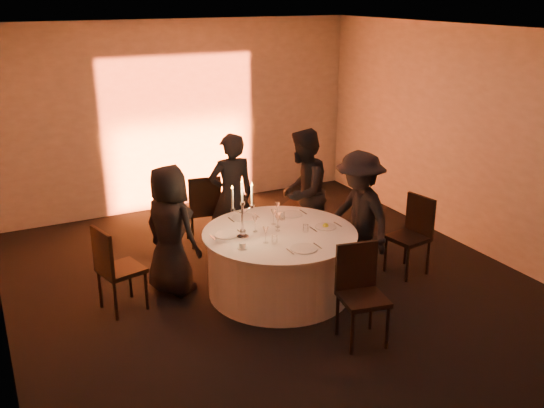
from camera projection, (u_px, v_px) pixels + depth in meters
name	position (u px, v px, depth m)	size (l,w,h in m)	color
floor	(280.00, 291.00, 7.26)	(7.00, 7.00, 0.00)	black
ceiling	(281.00, 32.00, 6.25)	(7.00, 7.00, 0.00)	silver
wall_back	(179.00, 116.00, 9.70)	(7.00, 7.00, 0.00)	#AEAAA2
wall_front	(537.00, 312.00, 3.81)	(7.00, 7.00, 0.00)	#AEAAA2
wall_right	(480.00, 143.00, 8.03)	(7.00, 7.00, 0.00)	#AEAAA2
uplighter_fixture	(190.00, 207.00, 9.93)	(0.25, 0.12, 0.10)	black
banquet_table	(280.00, 262.00, 7.13)	(1.80, 1.80, 0.77)	black
chair_left	(114.00, 265.00, 6.64)	(0.53, 0.53, 1.00)	black
chair_back_left	(204.00, 206.00, 8.41)	(0.51, 0.51, 1.02)	black
chair_back_right	(304.00, 202.00, 8.48)	(0.65, 0.65, 1.07)	black
chair_right	(413.00, 230.00, 7.60)	(0.50, 0.50, 0.99)	black
chair_front	(360.00, 287.00, 6.12)	(0.52, 0.52, 1.02)	black
guest_left	(170.00, 230.00, 7.03)	(0.76, 0.50, 1.56)	black
guest_back_left	(232.00, 196.00, 7.99)	(0.62, 0.40, 1.69)	black
guest_back_right	(303.00, 192.00, 8.09)	(0.83, 0.65, 1.71)	black
guest_right	(359.00, 216.00, 7.38)	(1.05, 0.60, 1.62)	black
plate_left	(227.00, 235.00, 6.90)	(0.36, 0.28, 0.01)	white
plate_back_left	(244.00, 218.00, 7.42)	(0.36, 0.30, 0.01)	white
plate_back_right	(291.00, 214.00, 7.53)	(0.35, 0.27, 0.01)	white
plate_right	(326.00, 226.00, 7.13)	(0.36, 0.25, 0.08)	white
plate_front	(304.00, 249.00, 6.53)	(0.36, 0.29, 0.01)	white
coffee_cup	(242.00, 246.00, 6.55)	(0.11, 0.11, 0.07)	white
candelabra	(243.00, 218.00, 6.75)	(0.29, 0.14, 0.70)	silver
wine_glass_a	(277.00, 207.00, 7.41)	(0.07, 0.07, 0.19)	silver
wine_glass_b	(278.00, 220.00, 6.99)	(0.07, 0.07, 0.19)	silver
wine_glass_c	(274.00, 213.00, 7.18)	(0.07, 0.07, 0.19)	silver
wine_glass_d	(255.00, 221.00, 6.96)	(0.07, 0.07, 0.19)	silver
wine_glass_e	(278.00, 216.00, 7.10)	(0.07, 0.07, 0.19)	silver
wine_glass_f	(266.00, 231.00, 6.65)	(0.07, 0.07, 0.19)	silver
tumbler_a	(306.00, 228.00, 6.99)	(0.07, 0.07, 0.09)	silver
tumbler_b	(282.00, 216.00, 7.36)	(0.07, 0.07, 0.09)	silver
tumbler_c	(275.00, 239.00, 6.68)	(0.07, 0.07, 0.09)	silver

